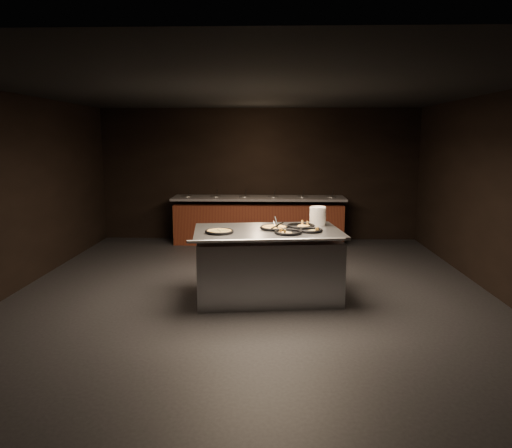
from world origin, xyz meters
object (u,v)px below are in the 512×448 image
object	(u,v)px
serving_counter	(267,265)
plate_stack	(318,216)
pan_cheese_whole	(274,228)
pan_veggie_whole	(219,231)

from	to	relation	value
serving_counter	plate_stack	world-z (taller)	plate_stack
plate_stack	serving_counter	bearing A→B (deg)	-151.04
serving_counter	pan_cheese_whole	world-z (taller)	pan_cheese_whole
pan_veggie_whole	serving_counter	bearing A→B (deg)	20.86
serving_counter	plate_stack	distance (m)	1.06
serving_counter	pan_veggie_whole	distance (m)	0.88
serving_counter	pan_veggie_whole	bearing A→B (deg)	-165.82
serving_counter	pan_cheese_whole	distance (m)	0.55
plate_stack	pan_cheese_whole	size ratio (longest dim) A/B	0.66
plate_stack	pan_cheese_whole	bearing A→B (deg)	-152.74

